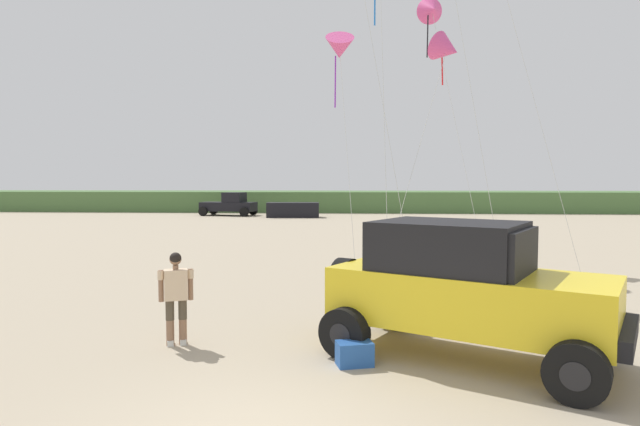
% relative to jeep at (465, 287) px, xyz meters
% --- Properties ---
extents(dune_ridge, '(90.00, 8.90, 1.92)m').
position_rel_jeep_xyz_m(dune_ridge, '(-1.48, 44.98, -0.24)').
color(dune_ridge, '#4C703D').
rests_on(dune_ridge, ground_plane).
extents(jeep, '(4.99, 4.15, 2.26)m').
position_rel_jeep_xyz_m(jeep, '(0.00, 0.00, 0.00)').
color(jeep, yellow).
rests_on(jeep, ground_plane).
extents(person_watching, '(0.59, 0.41, 1.67)m').
position_rel_jeep_xyz_m(person_watching, '(-4.98, 0.42, -0.26)').
color(person_watching, '#8C664C').
rests_on(person_watching, ground_plane).
extents(cooler_box, '(0.64, 0.50, 0.38)m').
position_rel_jeep_xyz_m(cooler_box, '(-1.80, -0.46, -1.01)').
color(cooler_box, '#23519E').
rests_on(cooler_box, ground_plane).
extents(distant_pickup, '(4.86, 3.09, 1.98)m').
position_rel_jeep_xyz_m(distant_pickup, '(-12.54, 36.61, -0.26)').
color(distant_pickup, black).
rests_on(distant_pickup, ground_plane).
extents(distant_sedan, '(4.30, 1.96, 1.20)m').
position_rel_jeep_xyz_m(distant_sedan, '(-6.89, 34.69, -0.60)').
color(distant_sedan, black).
rests_on(distant_sedan, ground_plane).
extents(kite_orange_streamer, '(1.94, 4.58, 10.10)m').
position_rel_jeep_xyz_m(kite_orange_streamer, '(1.07, 12.36, 8.24)').
color(kite_orange_streamer, '#E04C93').
rests_on(kite_orange_streamer, ground_plane).
extents(kite_blue_swept, '(1.39, 4.72, 8.35)m').
position_rel_jeep_xyz_m(kite_blue_swept, '(-2.39, 10.62, 6.45)').
color(kite_blue_swept, '#E04C93').
rests_on(kite_blue_swept, ground_plane).
extents(kite_white_parafoil, '(2.96, 3.92, 8.07)m').
position_rel_jeep_xyz_m(kite_white_parafoil, '(1.24, 9.71, 6.14)').
color(kite_white_parafoil, '#E04C93').
rests_on(kite_white_parafoil, ground_plane).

